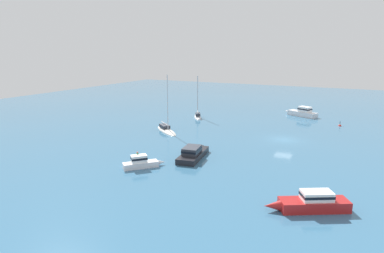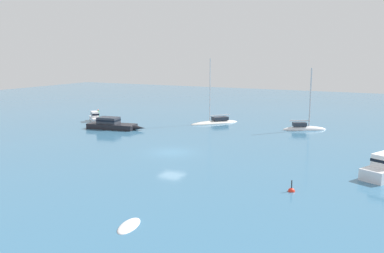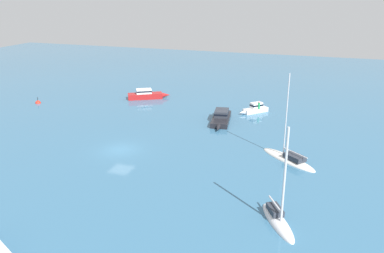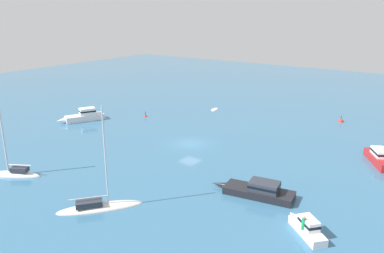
# 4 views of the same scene
# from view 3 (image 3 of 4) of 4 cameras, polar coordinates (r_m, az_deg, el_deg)

# --- Properties ---
(ground_plane) EXTENTS (160.00, 160.00, 0.00)m
(ground_plane) POSITION_cam_3_polar(r_m,az_deg,el_deg) (47.37, -10.22, -3.32)
(ground_plane) COLOR teal
(launch) EXTENTS (4.06, 4.38, 1.82)m
(launch) POSITION_cam_3_polar(r_m,az_deg,el_deg) (61.43, 8.96, 2.54)
(launch) COLOR white
(launch) RESTS_ON ground
(sailboat) EXTENTS (7.10, 6.25, 9.93)m
(sailboat) POSITION_cam_3_polar(r_m,az_deg,el_deg) (45.12, 13.66, -4.54)
(sailboat) COLOR silver
(sailboat) RESTS_ON ground
(powerboat) EXTENTS (6.93, 4.77, 1.71)m
(powerboat) POSITION_cam_3_polar(r_m,az_deg,el_deg) (69.11, -6.51, 4.55)
(powerboat) COLOR #B21E1E
(powerboat) RESTS_ON ground
(ketch) EXTENTS (4.05, 5.83, 8.86)m
(ketch) POSITION_cam_3_polar(r_m,az_deg,el_deg) (33.53, 12.13, -12.95)
(ketch) COLOR white
(ketch) RESTS_ON ground
(cabin_cruiser_1) EXTENTS (3.35, 8.43, 1.58)m
(cabin_cruiser_1) POSITION_cam_3_polar(r_m,az_deg,el_deg) (56.58, 4.19, 1.30)
(cabin_cruiser_1) COLOR black
(cabin_cruiser_1) RESTS_ON ground
(channel_buoy) EXTENTS (0.90, 0.90, 1.44)m
(channel_buoy) POSITION_cam_3_polar(r_m,az_deg,el_deg) (70.72, -21.13, 3.14)
(channel_buoy) COLOR red
(channel_buoy) RESTS_ON ground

